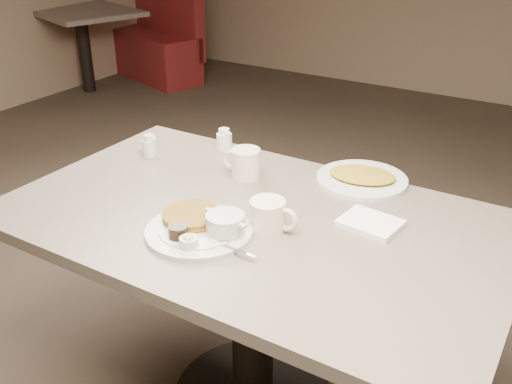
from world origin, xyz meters
The scene contains 9 objects.
diner_table centered at (0.00, 0.00, 0.58)m, with size 1.50×0.90×0.75m.
main_plate centered at (-0.07, -0.16, 0.77)m, with size 0.39×0.36×0.07m.
coffee_mug_near centered at (0.08, -0.04, 0.80)m, with size 0.15×0.11×0.09m.
napkin centered at (0.32, 0.12, 0.76)m, with size 0.18×0.15×0.02m.
coffee_mug_far centered at (-0.17, 0.22, 0.80)m, with size 0.14×0.10×0.10m.
creamer_left centered at (-0.56, 0.19, 0.79)m, with size 0.08×0.06×0.08m.
creamer_right centered at (-0.37, 0.39, 0.79)m, with size 0.08×0.06×0.08m.
hash_plate centered at (0.19, 0.39, 0.76)m, with size 0.35×0.35×0.04m.
booth_back_left centered at (-3.08, 3.06, 0.41)m, with size 1.48×1.61×1.12m.
Camera 1 is at (0.80, -1.28, 1.59)m, focal length 40.54 mm.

